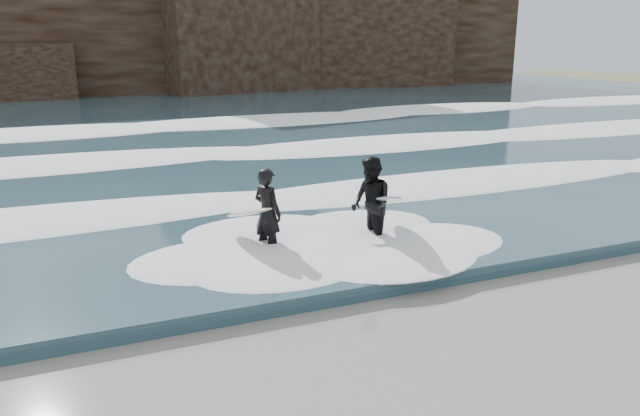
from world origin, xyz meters
The scene contains 8 objects.
ground centered at (0.00, 0.00, 0.00)m, with size 120.00×120.00×0.00m, color olive.
sea centered at (0.00, 29.00, 0.15)m, with size 90.00×52.00×0.30m, color #26414F.
headland centered at (0.00, 46.00, 5.00)m, with size 70.00×9.00×10.00m, color black.
foam_near centered at (0.00, 9.00, 0.40)m, with size 60.00×3.20×0.20m, color white.
foam_mid centered at (0.00, 16.00, 0.42)m, with size 60.00×4.00×0.24m, color white.
foam_far centered at (0.00, 25.00, 0.45)m, with size 60.00×4.80×0.30m, color white.
surfer_left centered at (-0.68, 5.96, 0.96)m, with size 1.19×1.99×1.91m.
surfer_right centered at (1.61, 5.51, 1.03)m, with size 1.52×2.24×2.05m.
Camera 1 is at (-4.47, -6.03, 4.55)m, focal length 35.00 mm.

